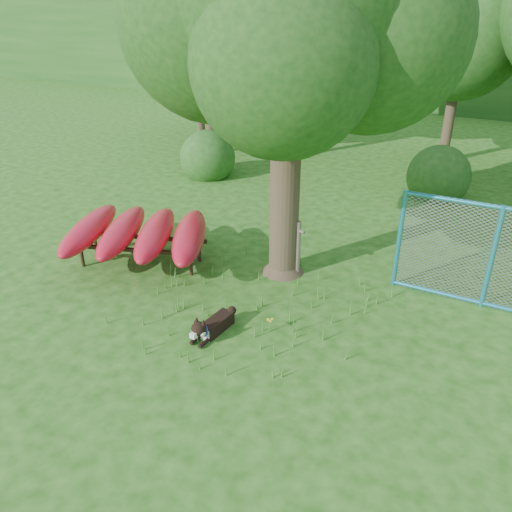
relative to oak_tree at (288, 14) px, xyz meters
The scene contains 13 objects.
ground 5.55m from the oak_tree, 90.92° to the right, with size 80.00×80.00×0.00m, color #1C5210.
oak_tree is the anchor object (origin of this frame).
wooden_post 4.27m from the oak_tree, ahead, with size 0.32×0.17×1.19m.
kayak_rack 5.14m from the oak_tree, 157.49° to the right, with size 3.88×3.49×0.96m.
husky_dog 5.41m from the oak_tree, 90.79° to the right, with size 0.34×1.10×0.49m.
fence_section 5.51m from the oak_tree, ahead, with size 3.39×0.12×3.30m.
wildflower_clump 5.18m from the oak_tree, 69.57° to the right, with size 0.12×0.10×0.26m.
bg_tree_a 9.86m from the oak_tree, 131.61° to the left, with size 4.40×4.40×6.70m.
bg_tree_c 10.50m from the oak_tree, 82.00° to the left, with size 4.00×4.00×6.12m.
bg_tree_f 13.80m from the oak_tree, 131.10° to the left, with size 3.60×3.60×5.55m.
shrub_left 8.54m from the oak_tree, 136.01° to the left, with size 1.80×1.80×1.80m, color #1F511A.
shrub_mid 8.26m from the oak_tree, 72.91° to the left, with size 1.80×1.80×1.80m, color #1F511A.
wooded_hillside 25.44m from the oak_tree, 90.10° to the left, with size 80.00×12.00×6.00m, color #1F511A.
Camera 1 is at (3.99, -5.81, 4.95)m, focal length 35.00 mm.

